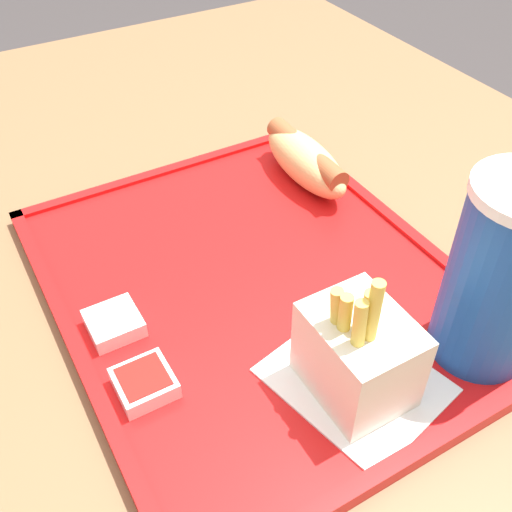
{
  "coord_description": "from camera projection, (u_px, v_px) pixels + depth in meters",
  "views": [
    {
      "loc": [
        0.36,
        -0.18,
        1.09
      ],
      "look_at": [
        0.03,
        0.01,
        0.75
      ],
      "focal_mm": 42.0,
      "sensor_mm": 36.0,
      "label": 1
    }
  ],
  "objects": [
    {
      "name": "dining_table",
      "position": [
        239.0,
        465.0,
        0.79
      ],
      "size": [
        1.22,
        0.98,
        0.71
      ],
      "color": "brown",
      "rests_on": "ground_plane"
    },
    {
      "name": "sauce_cup_ketchup",
      "position": [
        144.0,
        382.0,
        0.44
      ],
      "size": [
        0.04,
        0.04,
        0.02
      ],
      "color": "silver",
      "rests_on": "food_tray"
    },
    {
      "name": "soda_cup",
      "position": [
        501.0,
        275.0,
        0.42
      ],
      "size": [
        0.08,
        0.08,
        0.19
      ],
      "color": "#194CA5",
      "rests_on": "food_tray"
    },
    {
      "name": "paper_napkin",
      "position": [
        355.0,
        380.0,
        0.45
      ],
      "size": [
        0.14,
        0.13,
        0.0
      ],
      "color": "white",
      "rests_on": "food_tray"
    },
    {
      "name": "sauce_cup_mayo",
      "position": [
        114.0,
        323.0,
        0.48
      ],
      "size": [
        0.04,
        0.04,
        0.02
      ],
      "color": "silver",
      "rests_on": "food_tray"
    },
    {
      "name": "fries_carton",
      "position": [
        358.0,
        354.0,
        0.42
      ],
      "size": [
        0.08,
        0.06,
        0.12
      ],
      "color": "silver",
      "rests_on": "food_tray"
    },
    {
      "name": "hot_dog_far",
      "position": [
        305.0,
        160.0,
        0.63
      ],
      "size": [
        0.14,
        0.05,
        0.05
      ],
      "color": "#DBB270",
      "rests_on": "food_tray"
    },
    {
      "name": "food_tray",
      "position": [
        256.0,
        285.0,
        0.53
      ],
      "size": [
        0.41,
        0.33,
        0.01
      ],
      "color": "red",
      "rests_on": "dining_table"
    }
  ]
}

